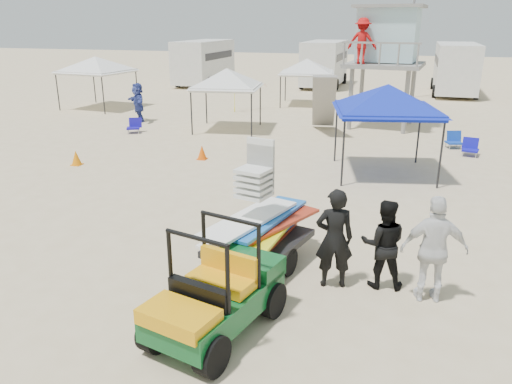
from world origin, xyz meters
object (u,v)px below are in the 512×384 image
(surf_trailer, at_px, (258,224))
(man_left, at_px, (334,239))
(utility_cart, at_px, (214,286))
(canopy_blue, at_px, (388,89))
(lifeguard_tower, at_px, (385,39))

(surf_trailer, xyz_separation_m, man_left, (1.52, -0.30, 0.02))
(man_left, bearing_deg, utility_cart, 37.73)
(surf_trailer, relative_size, canopy_blue, 0.79)
(utility_cart, xyz_separation_m, man_left, (1.52, 2.03, 0.12))
(surf_trailer, relative_size, lifeguard_tower, 0.54)
(lifeguard_tower, bearing_deg, canopy_blue, -85.10)
(man_left, distance_m, lifeguard_tower, 15.75)
(lifeguard_tower, relative_size, canopy_blue, 1.47)
(utility_cart, distance_m, canopy_blue, 10.01)
(canopy_blue, bearing_deg, surf_trailer, -104.58)
(lifeguard_tower, bearing_deg, utility_cart, -94.02)
(utility_cart, height_order, surf_trailer, surf_trailer)
(utility_cart, xyz_separation_m, surf_trailer, (0.00, 2.33, 0.10))
(surf_trailer, bearing_deg, lifeguard_tower, 85.37)
(man_left, bearing_deg, canopy_blue, -108.37)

